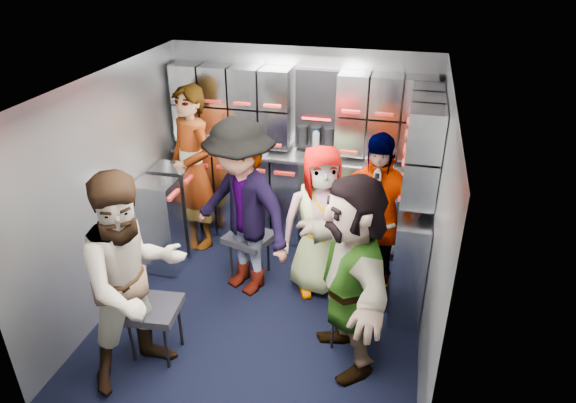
% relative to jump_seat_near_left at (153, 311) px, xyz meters
% --- Properties ---
extents(floor, '(3.00, 3.00, 0.00)m').
position_rel_jump_seat_near_left_xyz_m(floor, '(0.70, 0.76, -0.43)').
color(floor, black).
rests_on(floor, ground).
extents(wall_back, '(2.80, 0.04, 2.10)m').
position_rel_jump_seat_near_left_xyz_m(wall_back, '(0.70, 2.26, 0.62)').
color(wall_back, '#989DA6').
rests_on(wall_back, ground).
extents(wall_left, '(0.04, 3.00, 2.10)m').
position_rel_jump_seat_near_left_xyz_m(wall_left, '(-0.70, 0.76, 0.62)').
color(wall_left, '#989DA6').
rests_on(wall_left, ground).
extents(wall_right, '(0.04, 3.00, 2.10)m').
position_rel_jump_seat_near_left_xyz_m(wall_right, '(2.10, 0.76, 0.62)').
color(wall_right, '#989DA6').
rests_on(wall_right, ground).
extents(ceiling, '(2.80, 3.00, 0.02)m').
position_rel_jump_seat_near_left_xyz_m(ceiling, '(0.70, 0.76, 1.67)').
color(ceiling, silver).
rests_on(ceiling, wall_back).
extents(cart_bank_back, '(2.68, 0.38, 0.99)m').
position_rel_jump_seat_near_left_xyz_m(cart_bank_back, '(0.70, 2.05, 0.06)').
color(cart_bank_back, '#A5ACB6').
rests_on(cart_bank_back, ground).
extents(cart_bank_left, '(0.38, 0.76, 0.99)m').
position_rel_jump_seat_near_left_xyz_m(cart_bank_left, '(-0.49, 1.32, 0.06)').
color(cart_bank_left, '#A5ACB6').
rests_on(cart_bank_left, ground).
extents(counter, '(2.68, 0.42, 0.03)m').
position_rel_jump_seat_near_left_xyz_m(counter, '(0.70, 2.05, 0.58)').
color(counter, '#ACAFB3').
rests_on(counter, cart_bank_back).
extents(locker_bank_back, '(2.68, 0.28, 0.82)m').
position_rel_jump_seat_near_left_xyz_m(locker_bank_back, '(0.70, 2.11, 1.06)').
color(locker_bank_back, '#A5ACB6').
rests_on(locker_bank_back, wall_back).
extents(locker_bank_right, '(0.28, 1.00, 0.82)m').
position_rel_jump_seat_near_left_xyz_m(locker_bank_right, '(1.95, 1.46, 1.06)').
color(locker_bank_right, '#A5ACB6').
rests_on(locker_bank_right, wall_right).
extents(right_cabinet, '(0.28, 1.20, 1.00)m').
position_rel_jump_seat_near_left_xyz_m(right_cabinet, '(1.95, 1.36, 0.07)').
color(right_cabinet, '#A5ACB6').
rests_on(right_cabinet, ground).
extents(coffee_niche, '(0.46, 0.16, 0.84)m').
position_rel_jump_seat_near_left_xyz_m(coffee_niche, '(0.88, 2.17, 1.04)').
color(coffee_niche, black).
rests_on(coffee_niche, wall_back).
extents(red_latch_strip, '(2.60, 0.02, 0.03)m').
position_rel_jump_seat_near_left_xyz_m(red_latch_strip, '(0.70, 1.85, 0.45)').
color(red_latch_strip, maroon).
rests_on(red_latch_strip, cart_bank_back).
extents(jump_seat_near_left, '(0.45, 0.43, 0.49)m').
position_rel_jump_seat_near_left_xyz_m(jump_seat_near_left, '(0.00, 0.00, 0.00)').
color(jump_seat_near_left, black).
rests_on(jump_seat_near_left, ground).
extents(jump_seat_mid_left, '(0.51, 0.50, 0.49)m').
position_rel_jump_seat_near_left_xyz_m(jump_seat_mid_left, '(0.42, 1.21, -0.00)').
color(jump_seat_mid_left, black).
rests_on(jump_seat_mid_left, ground).
extents(jump_seat_center, '(0.44, 0.43, 0.41)m').
position_rel_jump_seat_near_left_xyz_m(jump_seat_center, '(1.12, 1.37, -0.07)').
color(jump_seat_center, black).
rests_on(jump_seat_center, ground).
extents(jump_seat_mid_right, '(0.50, 0.49, 0.49)m').
position_rel_jump_seat_near_left_xyz_m(jump_seat_mid_right, '(1.60, 1.33, -0.00)').
color(jump_seat_mid_right, black).
rests_on(jump_seat_mid_right, ground).
extents(jump_seat_near_right, '(0.40, 0.39, 0.40)m').
position_rel_jump_seat_near_left_xyz_m(jump_seat_near_right, '(1.51, 0.50, -0.08)').
color(jump_seat_near_right, black).
rests_on(jump_seat_near_right, ground).
extents(attendant_standing, '(0.78, 0.72, 1.78)m').
position_rel_jump_seat_near_left_xyz_m(attendant_standing, '(-0.35, 1.71, 0.46)').
color(attendant_standing, black).
rests_on(attendant_standing, ground).
extents(attendant_arc_a, '(1.01, 1.06, 1.72)m').
position_rel_jump_seat_near_left_xyz_m(attendant_arc_a, '(0.00, -0.18, 0.43)').
color(attendant_arc_a, black).
rests_on(attendant_arc_a, ground).
extents(attendant_arc_b, '(1.29, 1.08, 1.73)m').
position_rel_jump_seat_near_left_xyz_m(attendant_arc_b, '(0.42, 1.03, 0.43)').
color(attendant_arc_b, black).
rests_on(attendant_arc_b, ground).
extents(attendant_arc_c, '(0.85, 0.71, 1.48)m').
position_rel_jump_seat_near_left_xyz_m(attendant_arc_c, '(1.12, 1.19, 0.31)').
color(attendant_arc_c, black).
rests_on(attendant_arc_c, ground).
extents(attendant_arc_d, '(1.01, 0.48, 1.67)m').
position_rel_jump_seat_near_left_xyz_m(attendant_arc_d, '(1.60, 1.15, 0.40)').
color(attendant_arc_d, black).
rests_on(attendant_arc_d, ground).
extents(attendant_arc_e, '(1.14, 1.58, 1.65)m').
position_rel_jump_seat_near_left_xyz_m(attendant_arc_e, '(1.51, 0.32, 0.39)').
color(attendant_arc_e, black).
rests_on(attendant_arc_e, ground).
extents(bottle_left, '(0.06, 0.06, 0.26)m').
position_rel_jump_seat_near_left_xyz_m(bottle_left, '(0.31, 2.00, 0.73)').
color(bottle_left, white).
rests_on(bottle_left, counter).
extents(bottle_mid, '(0.07, 0.07, 0.25)m').
position_rel_jump_seat_near_left_xyz_m(bottle_mid, '(0.36, 2.00, 0.72)').
color(bottle_mid, white).
rests_on(bottle_mid, counter).
extents(bottle_right, '(0.07, 0.07, 0.27)m').
position_rel_jump_seat_near_left_xyz_m(bottle_right, '(0.91, 2.00, 0.73)').
color(bottle_right, white).
rests_on(bottle_right, counter).
extents(cup_left, '(0.08, 0.08, 0.10)m').
position_rel_jump_seat_near_left_xyz_m(cup_left, '(-0.11, 1.99, 0.65)').
color(cup_left, tan).
rests_on(cup_left, counter).
extents(cup_right, '(0.08, 0.08, 0.11)m').
position_rel_jump_seat_near_left_xyz_m(cup_right, '(1.67, 1.99, 0.65)').
color(cup_right, tan).
rests_on(cup_right, counter).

